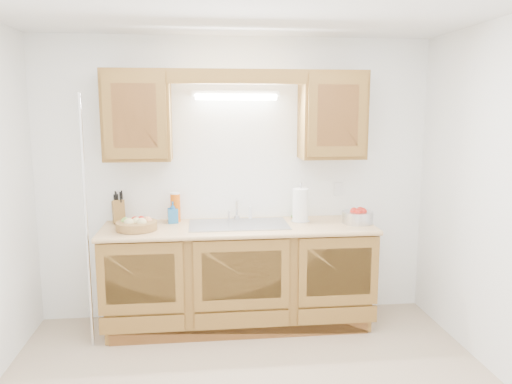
{
  "coord_description": "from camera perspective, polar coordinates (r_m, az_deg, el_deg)",
  "views": [
    {
      "loc": [
        -0.31,
        -2.94,
        1.87
      ],
      "look_at": [
        0.11,
        0.85,
        1.24
      ],
      "focal_mm": 35.0,
      "sensor_mm": 36.0,
      "label": 1
    }
  ],
  "objects": [
    {
      "name": "fluorescent_fixture",
      "position": [
        4.37,
        -2.3,
        11.0
      ],
      "size": [
        0.76,
        0.08,
        0.08
      ],
      "color": "white",
      "rests_on": "room"
    },
    {
      "name": "countertop",
      "position": [
        4.26,
        -1.98,
        -4.11
      ],
      "size": [
        2.3,
        0.63,
        0.04
      ],
      "primitive_type": "cube",
      "color": "#E0B076",
      "rests_on": "base_cabinets"
    },
    {
      "name": "knife_block",
      "position": [
        4.49,
        -15.44,
        -2.11
      ],
      "size": [
        0.14,
        0.18,
        0.29
      ],
      "rotation": [
        0.0,
        0.0,
        0.28
      ],
      "color": "brown",
      "rests_on": "countertop"
    },
    {
      "name": "sponge",
      "position": [
        4.57,
        4.88,
        -2.81
      ],
      "size": [
        0.14,
        0.12,
        0.02
      ],
      "rotation": [
        0.0,
        0.0,
        -0.43
      ],
      "color": "#CC333F",
      "rests_on": "countertop"
    },
    {
      "name": "paper_towel",
      "position": [
        4.37,
        5.09,
        -1.55
      ],
      "size": [
        0.17,
        0.17,
        0.35
      ],
      "rotation": [
        0.0,
        0.0,
        0.2
      ],
      "color": "silver",
      "rests_on": "countertop"
    },
    {
      "name": "sink",
      "position": [
        4.29,
        -2.0,
        -4.72
      ],
      "size": [
        0.84,
        0.46,
        0.36
      ],
      "color": "#9E9EA3",
      "rests_on": "countertop"
    },
    {
      "name": "fruit_basket",
      "position": [
        4.2,
        -13.48,
        -3.61
      ],
      "size": [
        0.44,
        0.44,
        0.1
      ],
      "rotation": [
        0.0,
        0.0,
        0.41
      ],
      "color": "olive",
      "rests_on": "countertop"
    },
    {
      "name": "outlet_plate",
      "position": [
        4.67,
        9.42,
        0.35
      ],
      "size": [
        0.08,
        0.01,
        0.12
      ],
      "primitive_type": "cube",
      "color": "white",
      "rests_on": "room"
    },
    {
      "name": "soap_bottle",
      "position": [
        4.39,
        -9.49,
        -2.3
      ],
      "size": [
        0.1,
        0.1,
        0.19
      ],
      "primitive_type": "imported",
      "rotation": [
        0.0,
        0.0,
        0.14
      ],
      "color": "#226AAB",
      "rests_on": "countertop"
    },
    {
      "name": "room",
      "position": [
        3.02,
        -0.31,
        -2.5
      ],
      "size": [
        3.52,
        3.5,
        2.5
      ],
      "color": "tan",
      "rests_on": "ground"
    },
    {
      "name": "apple_bowl",
      "position": [
        4.41,
        11.53,
        -2.74
      ],
      "size": [
        0.35,
        0.35,
        0.14
      ],
      "rotation": [
        0.0,
        0.0,
        0.36
      ],
      "color": "silver",
      "rests_on": "countertop"
    },
    {
      "name": "upper_cabinet_left",
      "position": [
        4.31,
        -13.41,
        8.5
      ],
      "size": [
        0.55,
        0.33,
        0.75
      ],
      "primitive_type": "cube",
      "color": "brown",
      "rests_on": "room"
    },
    {
      "name": "upper_cabinet_right",
      "position": [
        4.43,
        8.69,
        8.66
      ],
      "size": [
        0.55,
        0.33,
        0.75
      ],
      "primitive_type": "cube",
      "color": "brown",
      "rests_on": "room"
    },
    {
      "name": "wire_shelf_pole",
      "position": [
        4.07,
        -18.82,
        -3.5
      ],
      "size": [
        0.03,
        0.03,
        2.0
      ],
      "primitive_type": "cylinder",
      "color": "silver",
      "rests_on": "ground"
    },
    {
      "name": "orange_canister",
      "position": [
        4.43,
        -9.19,
        -1.72
      ],
      "size": [
        0.09,
        0.09,
        0.26
      ],
      "rotation": [
        0.0,
        0.0,
        0.02
      ],
      "color": "#D4580B",
      "rests_on": "countertop"
    },
    {
      "name": "valance",
      "position": [
        4.15,
        -2.09,
        13.07
      ],
      "size": [
        2.2,
        0.05,
        0.12
      ],
      "primitive_type": "cube",
      "color": "brown",
      "rests_on": "room"
    },
    {
      "name": "base_cabinets",
      "position": [
        4.39,
        -1.96,
        -9.65
      ],
      "size": [
        2.2,
        0.6,
        0.86
      ],
      "primitive_type": "cube",
      "color": "brown",
      "rests_on": "ground"
    }
  ]
}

